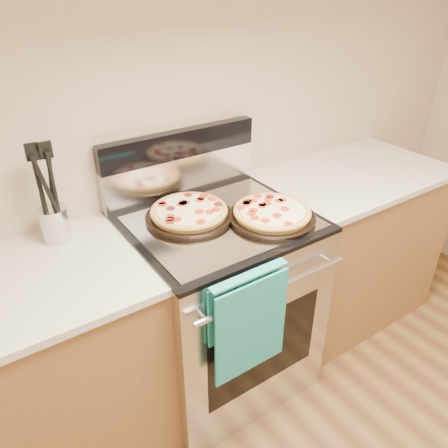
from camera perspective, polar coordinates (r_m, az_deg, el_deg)
wall_back at (r=1.95m, az=-6.69°, el=15.95°), size 4.00×0.00×4.00m
range_body at (r=2.10m, az=-0.62°, el=-10.60°), size 0.76×0.68×0.90m
oven_window at (r=1.91m, az=5.18°, el=-15.99°), size 0.56×0.01×0.40m
cooktop at (r=1.84m, az=-0.70°, el=0.34°), size 0.76×0.68×0.02m
backsplash_lower at (r=2.03m, az=-5.59°, el=6.40°), size 0.76×0.06×0.18m
backsplash_upper at (r=1.98m, az=-5.80°, el=10.38°), size 0.76×0.06×0.12m
oven_handle at (r=1.65m, az=6.61°, el=-8.36°), size 0.70×0.03×0.03m
dish_towel at (r=1.66m, az=3.15°, el=-12.56°), size 0.32×0.05×0.42m
foil_sheet at (r=1.81m, az=-0.17°, el=0.31°), size 0.70×0.55×0.01m
cabinet_left at (r=1.94m, az=-24.72°, el=-18.98°), size 1.00×0.62×0.88m
cabinet_right at (r=2.62m, az=15.28°, el=-2.95°), size 1.00×0.62×0.88m
countertop_right at (r=2.41m, az=16.72°, el=6.17°), size 1.02×0.64×0.03m
pepperoni_pizza_back at (r=1.82m, az=-4.58°, el=1.45°), size 0.37×0.37×0.05m
pepperoni_pizza_front at (r=1.82m, az=6.29°, el=1.33°), size 0.40×0.40×0.05m
utensil_crock at (r=1.81m, az=-21.19°, el=0.03°), size 0.13×0.13×0.14m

